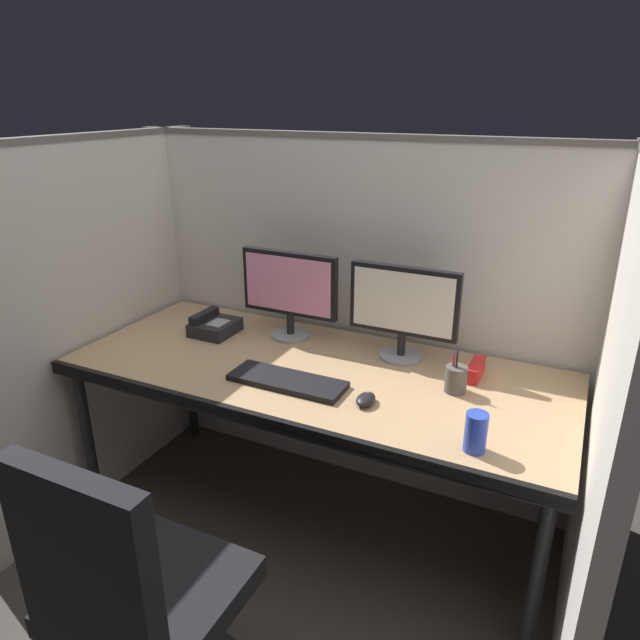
{
  "coord_description": "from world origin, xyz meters",
  "views": [
    {
      "loc": [
        0.88,
        -1.47,
        1.71
      ],
      "look_at": [
        0.0,
        0.35,
        0.92
      ],
      "focal_mm": 32.24,
      "sensor_mm": 36.0,
      "label": 1
    }
  ],
  "objects_px": {
    "red_stapler": "(476,370)",
    "pen_cup": "(456,379)",
    "desk_phone": "(214,326)",
    "monitor_left": "(289,289)",
    "desk": "(313,381)",
    "office_chair": "(145,636)",
    "keyboard_main": "(287,381)",
    "soda_can": "(476,432)",
    "monitor_right": "(403,307)",
    "computer_mouse": "(366,399)"
  },
  "relations": [
    {
      "from": "office_chair",
      "to": "monitor_left",
      "type": "distance_m",
      "value": 1.35
    },
    {
      "from": "computer_mouse",
      "to": "soda_can",
      "type": "xyz_separation_m",
      "value": [
        0.39,
        -0.12,
        0.04
      ]
    },
    {
      "from": "desk",
      "to": "soda_can",
      "type": "distance_m",
      "value": 0.73
    },
    {
      "from": "desk",
      "to": "office_chair",
      "type": "xyz_separation_m",
      "value": [
        -0.03,
        -0.95,
        -0.33
      ]
    },
    {
      "from": "desk",
      "to": "office_chair",
      "type": "relative_size",
      "value": 1.95
    },
    {
      "from": "keyboard_main",
      "to": "pen_cup",
      "type": "xyz_separation_m",
      "value": [
        0.56,
        0.21,
        0.04
      ]
    },
    {
      "from": "desk",
      "to": "computer_mouse",
      "type": "relative_size",
      "value": 19.79
    },
    {
      "from": "monitor_left",
      "to": "monitor_right",
      "type": "height_order",
      "value": "same"
    },
    {
      "from": "desk",
      "to": "office_chair",
      "type": "height_order",
      "value": "office_chair"
    },
    {
      "from": "desk",
      "to": "computer_mouse",
      "type": "xyz_separation_m",
      "value": [
        0.28,
        -0.16,
        0.07
      ]
    },
    {
      "from": "pen_cup",
      "to": "red_stapler",
      "type": "relative_size",
      "value": 1.07
    },
    {
      "from": "desk",
      "to": "keyboard_main",
      "type": "height_order",
      "value": "keyboard_main"
    },
    {
      "from": "monitor_left",
      "to": "pen_cup",
      "type": "bearing_deg",
      "value": -13.7
    },
    {
      "from": "monitor_right",
      "to": "monitor_left",
      "type": "bearing_deg",
      "value": 179.8
    },
    {
      "from": "monitor_left",
      "to": "red_stapler",
      "type": "height_order",
      "value": "monitor_left"
    },
    {
      "from": "soda_can",
      "to": "monitor_left",
      "type": "bearing_deg",
      "value": 149.81
    },
    {
      "from": "desk_phone",
      "to": "red_stapler",
      "type": "xyz_separation_m",
      "value": [
        1.12,
        0.07,
        -0.01
      ]
    },
    {
      "from": "desk_phone",
      "to": "red_stapler",
      "type": "distance_m",
      "value": 1.12
    },
    {
      "from": "monitor_left",
      "to": "soda_can",
      "type": "height_order",
      "value": "monitor_left"
    },
    {
      "from": "monitor_right",
      "to": "desk_phone",
      "type": "height_order",
      "value": "monitor_right"
    },
    {
      "from": "desk_phone",
      "to": "red_stapler",
      "type": "bearing_deg",
      "value": 3.66
    },
    {
      "from": "office_chair",
      "to": "red_stapler",
      "type": "relative_size",
      "value": 6.5
    },
    {
      "from": "monitor_left",
      "to": "soda_can",
      "type": "distance_m",
      "value": 1.05
    },
    {
      "from": "desk",
      "to": "computer_mouse",
      "type": "bearing_deg",
      "value": -29.55
    },
    {
      "from": "monitor_right",
      "to": "soda_can",
      "type": "bearing_deg",
      "value": -52.64
    },
    {
      "from": "pen_cup",
      "to": "keyboard_main",
      "type": "bearing_deg",
      "value": -159.76
    },
    {
      "from": "pen_cup",
      "to": "red_stapler",
      "type": "xyz_separation_m",
      "value": [
        0.04,
        0.14,
        -0.02
      ]
    },
    {
      "from": "computer_mouse",
      "to": "desk_phone",
      "type": "bearing_deg",
      "value": 160.52
    },
    {
      "from": "computer_mouse",
      "to": "desk_phone",
      "type": "relative_size",
      "value": 0.51
    },
    {
      "from": "soda_can",
      "to": "desk",
      "type": "bearing_deg",
      "value": 157.61
    },
    {
      "from": "desk_phone",
      "to": "pen_cup",
      "type": "bearing_deg",
      "value": -3.89
    },
    {
      "from": "office_chair",
      "to": "desk_phone",
      "type": "bearing_deg",
      "value": 119.01
    },
    {
      "from": "office_chair",
      "to": "pen_cup",
      "type": "height_order",
      "value": "office_chair"
    },
    {
      "from": "office_chair",
      "to": "red_stapler",
      "type": "height_order",
      "value": "office_chair"
    },
    {
      "from": "soda_can",
      "to": "pen_cup",
      "type": "distance_m",
      "value": 0.36
    },
    {
      "from": "computer_mouse",
      "to": "desk",
      "type": "bearing_deg",
      "value": 150.45
    },
    {
      "from": "office_chair",
      "to": "soda_can",
      "type": "bearing_deg",
      "value": 47.87
    },
    {
      "from": "monitor_left",
      "to": "red_stapler",
      "type": "bearing_deg",
      "value": -2.88
    },
    {
      "from": "keyboard_main",
      "to": "red_stapler",
      "type": "xyz_separation_m",
      "value": [
        0.6,
        0.35,
        0.02
      ]
    },
    {
      "from": "computer_mouse",
      "to": "pen_cup",
      "type": "bearing_deg",
      "value": 41.18
    },
    {
      "from": "desk",
      "to": "desk_phone",
      "type": "bearing_deg",
      "value": 166.15
    },
    {
      "from": "red_stapler",
      "to": "pen_cup",
      "type": "bearing_deg",
      "value": -105.69
    },
    {
      "from": "monitor_right",
      "to": "keyboard_main",
      "type": "height_order",
      "value": "monitor_right"
    },
    {
      "from": "desk",
      "to": "red_stapler",
      "type": "relative_size",
      "value": 12.67
    },
    {
      "from": "computer_mouse",
      "to": "desk_phone",
      "type": "distance_m",
      "value": 0.88
    },
    {
      "from": "desk",
      "to": "desk_phone",
      "type": "distance_m",
      "value": 0.57
    },
    {
      "from": "monitor_right",
      "to": "red_stapler",
      "type": "bearing_deg",
      "value": -7.3
    },
    {
      "from": "red_stapler",
      "to": "monitor_left",
      "type": "bearing_deg",
      "value": 177.12
    },
    {
      "from": "monitor_left",
      "to": "soda_can",
      "type": "xyz_separation_m",
      "value": [
        0.89,
        -0.52,
        -0.15
      ]
    },
    {
      "from": "computer_mouse",
      "to": "red_stapler",
      "type": "bearing_deg",
      "value": 51.33
    }
  ]
}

